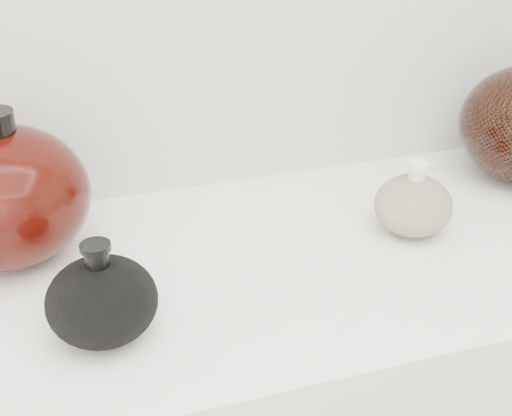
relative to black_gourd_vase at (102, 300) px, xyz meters
name	(u,v)px	position (x,y,z in m)	size (l,w,h in m)	color
black_gourd_vase	(102,300)	(0.00, 0.00, 0.00)	(0.14, 0.14, 0.12)	black
cream_gourd_vase	(413,205)	(0.46, 0.11, -0.01)	(0.14, 0.14, 0.11)	beige
left_round_pot	(6,196)	(-0.09, 0.21, 0.04)	(0.28, 0.28, 0.21)	black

